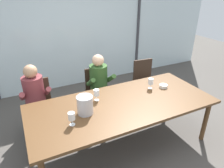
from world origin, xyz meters
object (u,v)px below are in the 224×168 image
Objects in this scene: chair_near_curtain at (39,102)px; person_olive_shirt at (100,83)px; chair_left_of_center at (98,88)px; wine_glass_near_bucket at (96,93)px; ice_bucket_primary at (85,105)px; tasting_bowl at (163,86)px; dining_table at (123,106)px; wine_glass_center_pour at (151,82)px; chair_center at (144,78)px; wine_glass_by_left_taster at (72,117)px; person_maroon_top at (36,97)px.

person_olive_shirt is (1.06, -0.14, 0.17)m from chair_near_curtain.
chair_left_of_center is 5.14× the size of wine_glass_near_bucket.
ice_bucket_primary is 1.88× the size of tasting_bowl.
tasting_bowl is at bearing -39.65° from person_olive_shirt.
wine_glass_center_pour is at bearing 18.08° from dining_table.
wine_glass_near_bucket is (0.75, -0.75, 0.35)m from chair_near_curtain.
wine_glass_center_pour is (0.60, -0.82, 0.35)m from chair_left_of_center.
chair_center is 6.61× the size of tasting_bowl.
wine_glass_by_left_taster is 1.00× the size of wine_glass_center_pour.
tasting_bowl is (0.84, 0.13, 0.08)m from dining_table.
person_maroon_top is 1.00× the size of person_olive_shirt.
chair_near_curtain is at bearing 116.01° from ice_bucket_primary.
wine_glass_center_pour is (0.93, -0.03, 0.00)m from wine_glass_near_bucket.
wine_glass_near_bucket is at bearing -116.03° from person_olive_shirt.
wine_glass_center_pour is at bearing 161.71° from tasting_bowl.
ice_bucket_primary is 0.28m from wine_glass_by_left_taster.
wine_glass_near_bucket is at bearing 142.04° from dining_table.
wine_glass_by_left_taster is at bearing -140.01° from wine_glass_near_bucket.
chair_near_curtain is 6.61× the size of tasting_bowl.
person_olive_shirt is 0.91m from wine_glass_center_pour.
wine_glass_center_pour is (-0.46, -0.81, 0.35)m from chair_center.
person_maroon_top is at bearing 142.31° from wine_glass_near_bucket.
ice_bucket_primary is 1.46× the size of wine_glass_by_left_taster.
person_maroon_top is at bearing 121.91° from ice_bucket_primary.
person_maroon_top reaches higher than chair_left_of_center.
ice_bucket_primary is (-0.58, -0.86, 0.19)m from person_olive_shirt.
wine_glass_center_pour reaches higher than chair_center.
wine_glass_near_bucket is (-0.32, -0.61, 0.18)m from person_olive_shirt.
wine_glass_by_left_taster is at bearing -142.32° from chair_center.
person_olive_shirt reaches higher than chair_left_of_center.
wine_glass_center_pour is (1.73, -0.65, 0.18)m from person_maroon_top.
wine_glass_by_left_taster is (-0.82, -1.19, 0.35)m from chair_left_of_center.
ice_bucket_primary is (0.49, -1.00, 0.37)m from chair_near_curtain.
ice_bucket_primary is 1.46× the size of wine_glass_center_pour.
chair_left_of_center is 1.49m from wine_glass_by_left_taster.
wine_glass_by_left_taster is 1.00× the size of wine_glass_near_bucket.
ice_bucket_primary is at bearing -60.03° from person_maroon_top.
wine_glass_near_bucket is at bearing 39.99° from wine_glass_by_left_taster.
wine_glass_center_pour reaches higher than chair_left_of_center.
wine_glass_near_bucket is at bearing 43.12° from ice_bucket_primary.
chair_near_curtain is at bearing 68.54° from person_maroon_top.
person_olive_shirt reaches higher than wine_glass_near_bucket.
chair_left_of_center is at bearing 86.22° from person_olive_shirt.
chair_center is 5.14× the size of wine_glass_by_left_taster.
ice_bucket_primary reaches higher than wine_glass_by_left_taster.
person_olive_shirt is (-0.01, -0.17, 0.17)m from chair_left_of_center.
chair_center is at bearing 5.05° from chair_left_of_center.
chair_near_curtain is at bearing 134.80° from wine_glass_near_bucket.
tasting_bowl is at bearing -18.29° from wine_glass_center_pour.
wine_glass_by_left_taster is (-0.80, -1.02, 0.18)m from person_olive_shirt.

